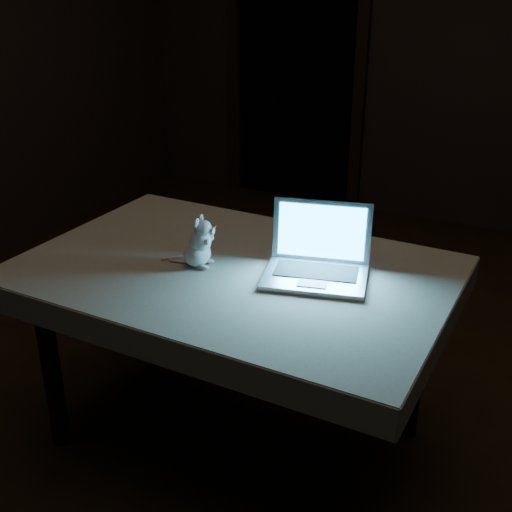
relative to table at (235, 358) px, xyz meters
The scene contains 7 objects.
floor 0.39m from the table, 45.56° to the left, with size 5.00×5.00×0.00m, color black.
back_wall 2.80m from the table, 87.30° to the left, with size 4.50×0.04×2.60m, color black.
doorway 2.89m from the table, 110.38° to the left, with size 1.06×0.36×2.13m, color black, non-canonical shape.
table is the anchor object (origin of this frame).
tablecloth 0.31m from the table, 128.22° to the right, with size 1.41×0.94×0.09m, color beige, non-canonical shape.
laptop 0.54m from the table, ahead, with size 0.32×0.28×0.22m, color #AAAAAF, non-canonical shape.
plush_mouse 0.46m from the table, 158.00° to the right, with size 0.13×0.13×0.17m, color silver, non-canonical shape.
Camera 1 is at (0.84, -1.79, 1.62)m, focal length 45.00 mm.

